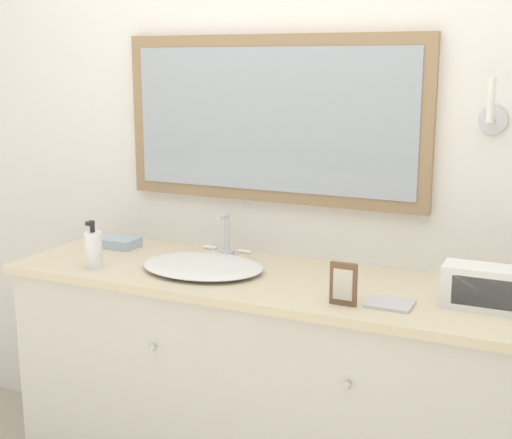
{
  "coord_description": "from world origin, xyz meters",
  "views": [
    {
      "loc": [
        0.92,
        -1.86,
        1.59
      ],
      "look_at": [
        -0.08,
        0.32,
        1.06
      ],
      "focal_mm": 50.0,
      "sensor_mm": 36.0,
      "label": 1
    }
  ],
  "objects_px": {
    "sink_basin": "(204,265)",
    "picture_frame": "(343,284)",
    "soap_bottle": "(93,249)",
    "appliance_box": "(485,288)"
  },
  "relations": [
    {
      "from": "soap_bottle",
      "to": "picture_frame",
      "type": "bearing_deg",
      "value": -0.46
    },
    {
      "from": "sink_basin",
      "to": "picture_frame",
      "type": "xyz_separation_m",
      "value": [
        0.57,
        -0.15,
        0.05
      ]
    },
    {
      "from": "sink_basin",
      "to": "soap_bottle",
      "type": "bearing_deg",
      "value": -158.69
    },
    {
      "from": "appliance_box",
      "to": "picture_frame",
      "type": "xyz_separation_m",
      "value": [
        -0.4,
        -0.15,
        0.0
      ]
    },
    {
      "from": "soap_bottle",
      "to": "picture_frame",
      "type": "height_order",
      "value": "soap_bottle"
    },
    {
      "from": "appliance_box",
      "to": "picture_frame",
      "type": "relative_size",
      "value": 1.85
    },
    {
      "from": "sink_basin",
      "to": "picture_frame",
      "type": "distance_m",
      "value": 0.59
    },
    {
      "from": "soap_bottle",
      "to": "appliance_box",
      "type": "relative_size",
      "value": 0.71
    },
    {
      "from": "soap_bottle",
      "to": "picture_frame",
      "type": "xyz_separation_m",
      "value": [
        0.94,
        -0.01,
        -0.0
      ]
    },
    {
      "from": "appliance_box",
      "to": "picture_frame",
      "type": "height_order",
      "value": "picture_frame"
    }
  ]
}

